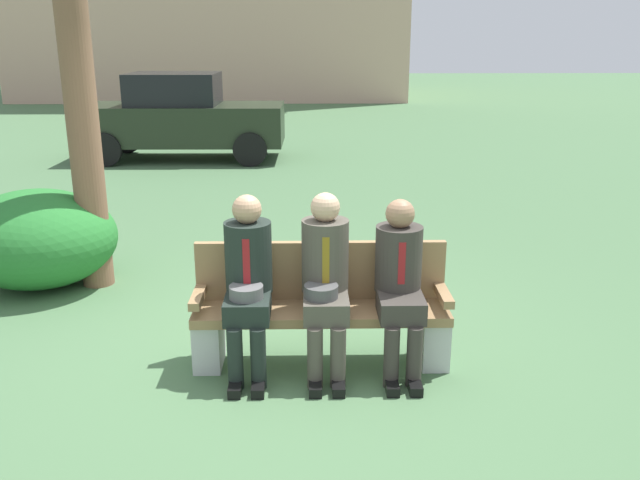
{
  "coord_description": "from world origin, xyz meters",
  "views": [
    {
      "loc": [
        0.23,
        -4.79,
        2.37
      ],
      "look_at": [
        0.33,
        0.17,
        0.85
      ],
      "focal_mm": 37.49,
      "sensor_mm": 36.0,
      "label": 1
    }
  ],
  "objects": [
    {
      "name": "parked_car_near",
      "position": [
        -2.2,
        8.51,
        0.84
      ],
      "size": [
        3.92,
        1.75,
        1.68
      ],
      "color": "#232D1E",
      "rests_on": "ground"
    },
    {
      "name": "seated_man_right",
      "position": [
        0.9,
        -0.31,
        0.71
      ],
      "size": [
        0.34,
        0.72,
        1.26
      ],
      "color": "#38332D",
      "rests_on": "ground"
    },
    {
      "name": "shrub_near_bench",
      "position": [
        -2.39,
        1.49,
        0.48
      ],
      "size": [
        1.52,
        1.4,
        0.95
      ],
      "primitive_type": "ellipsoid",
      "color": "#28762F",
      "rests_on": "ground"
    },
    {
      "name": "park_bench",
      "position": [
        0.33,
        -0.18,
        0.42
      ],
      "size": [
        1.88,
        0.44,
        0.9
      ],
      "color": "#99754C",
      "rests_on": "ground"
    },
    {
      "name": "ground_plane",
      "position": [
        0.0,
        0.0,
        0.0
      ],
      "size": [
        80.0,
        80.0,
        0.0
      ],
      "primitive_type": "plane",
      "color": "#496E47"
    },
    {
      "name": "seated_man_middle",
      "position": [
        0.36,
        -0.31,
        0.73
      ],
      "size": [
        0.34,
        0.72,
        1.31
      ],
      "color": "#4C473D",
      "rests_on": "ground"
    },
    {
      "name": "seated_man_left",
      "position": [
        -0.19,
        -0.31,
        0.72
      ],
      "size": [
        0.34,
        0.72,
        1.3
      ],
      "color": "#1E2823",
      "rests_on": "ground"
    }
  ]
}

